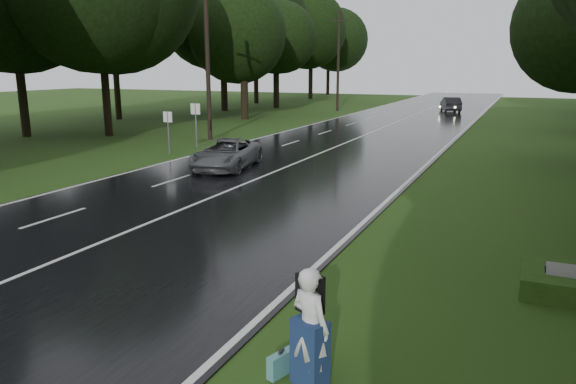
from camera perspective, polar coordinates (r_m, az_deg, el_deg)
name	(u,v)px	position (r m, az deg, el deg)	size (l,w,h in m)	color
ground	(79,253)	(14.51, -21.32, -6.04)	(160.00, 160.00, 0.00)	#254314
road	(338,146)	(31.46, 5.32, 4.86)	(12.00, 140.00, 0.04)	black
lane_center	(338,146)	(31.46, 5.32, 4.91)	(0.12, 140.00, 0.01)	silver
grey_car	(226,154)	(24.47, -6.59, 4.05)	(2.18, 4.73, 1.31)	#515356
far_car	(451,104)	(58.23, 16.92, 8.92)	(1.55, 4.46, 1.47)	black
hitchhiker	(310,331)	(7.97, 2.37, -14.56)	(0.78, 0.76, 1.82)	silver
suitcase	(281,364)	(8.50, -0.72, -17.80)	(0.15, 0.50, 0.36)	teal
utility_pole_mid	(210,140)	(34.81, -8.28, 5.55)	(1.80, 0.28, 10.49)	black
utility_pole_far	(337,111)	(57.40, 5.26, 8.60)	(1.80, 0.28, 10.15)	black
road_sign_a	(170,155)	(29.12, -12.49, 3.89)	(0.54, 0.10, 2.27)	white
road_sign_b	(197,148)	(31.21, -9.67, 4.63)	(0.61, 0.10, 2.54)	white
tree_left_d	(109,136)	(38.36, -18.50, 5.71)	(10.43, 10.43, 16.30)	black
tree_left_e	(245,119)	(48.09, -4.61, 7.73)	(7.91, 7.91, 12.36)	black
tree_left_f	(276,108)	(61.39, -1.25, 8.95)	(9.03, 9.03, 14.11)	black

